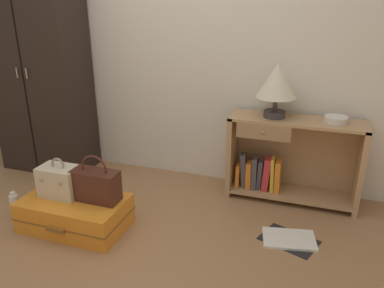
{
  "coord_description": "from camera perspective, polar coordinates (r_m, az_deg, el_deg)",
  "views": [
    {
      "loc": [
        1.13,
        -1.68,
        1.58
      ],
      "look_at": [
        0.27,
        0.85,
        0.55
      ],
      "focal_mm": 35.95,
      "sensor_mm": 36.0,
      "label": 1
    }
  ],
  "objects": [
    {
      "name": "ground_plane",
      "position": [
        2.57,
        -12.51,
        -17.47
      ],
      "size": [
        9.0,
        9.0,
        0.0
      ],
      "primitive_type": "plane",
      "color": "#9E7047"
    },
    {
      "name": "back_wall",
      "position": [
        3.38,
        -0.84,
        16.38
      ],
      "size": [
        6.4,
        0.1,
        2.6
      ],
      "primitive_type": "cube",
      "color": "silver",
      "rests_on": "ground_plane"
    },
    {
      "name": "wardrobe",
      "position": [
        3.83,
        -21.6,
        10.38
      ],
      "size": [
        0.82,
        0.47,
        1.92
      ],
      "color": "black",
      "rests_on": "ground_plane"
    },
    {
      "name": "bookshelf",
      "position": [
        3.21,
        13.85,
        -2.26
      ],
      "size": [
        1.04,
        0.33,
        0.69
      ],
      "color": "tan",
      "rests_on": "ground_plane"
    },
    {
      "name": "table_lamp",
      "position": [
        3.02,
        12.48,
        8.92
      ],
      "size": [
        0.31,
        0.31,
        0.42
      ],
      "color": "#3D3838",
      "rests_on": "bookshelf"
    },
    {
      "name": "bowl",
      "position": [
        3.08,
        20.58,
        3.44
      ],
      "size": [
        0.17,
        0.17,
        0.05
      ],
      "primitive_type": "cylinder",
      "color": "silver",
      "rests_on": "bookshelf"
    },
    {
      "name": "suitcase_large",
      "position": [
        2.95,
        -16.93,
        -9.76
      ],
      "size": [
        0.74,
        0.46,
        0.23
      ],
      "color": "orange",
      "rests_on": "ground_plane"
    },
    {
      "name": "train_case",
      "position": [
        2.93,
        -18.98,
        -5.2
      ],
      "size": [
        0.29,
        0.19,
        0.29
      ],
      "color": "beige",
      "rests_on": "suitcase_large"
    },
    {
      "name": "handbag",
      "position": [
        2.78,
        -14.09,
        -5.9
      ],
      "size": [
        0.33,
        0.15,
        0.34
      ],
      "color": "#472319",
      "rests_on": "suitcase_large"
    },
    {
      "name": "bottle",
      "position": [
        3.24,
        -24.8,
        -8.27
      ],
      "size": [
        0.06,
        0.06,
        0.21
      ],
      "color": "white",
      "rests_on": "ground_plane"
    },
    {
      "name": "open_book_on_floor",
      "position": [
        2.82,
        14.2,
        -13.55
      ],
      "size": [
        0.44,
        0.37,
        0.02
      ],
      "color": "white",
      "rests_on": "ground_plane"
    }
  ]
}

